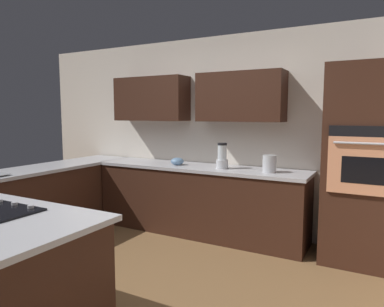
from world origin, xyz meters
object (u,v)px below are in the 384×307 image
object	(u,v)px
wall_oven	(366,166)
blender	(222,158)
kettle	(269,164)
mixing_bowl	(177,161)

from	to	relation	value
wall_oven	blender	distance (m)	1.60
wall_oven	kettle	world-z (taller)	wall_oven
blender	kettle	distance (m)	0.60
kettle	wall_oven	bearing A→B (deg)	-177.73
mixing_bowl	blender	bearing A→B (deg)	180.00
blender	mixing_bowl	xyz separation A→B (m)	(0.65, 0.00, -0.09)
blender	mixing_bowl	bearing A→B (deg)	0.00
blender	mixing_bowl	world-z (taller)	blender
wall_oven	kettle	size ratio (longest dim) A/B	10.33
mixing_bowl	kettle	bearing A→B (deg)	180.00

